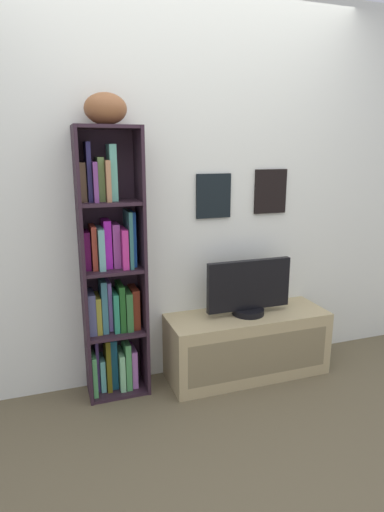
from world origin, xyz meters
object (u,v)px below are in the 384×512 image
Objects in this scene: bookshelf at (111,278)px; tv_stand at (247,344)px; football at (105,109)px; television at (249,289)px.

tv_stand is at bearing -6.46° from bookshelf.
tv_stand is (0.90, -0.08, -1.56)m from football.
bookshelf reaches higher than television.
television is (0.91, -0.10, -0.14)m from bookshelf.
bookshelf reaches higher than tv_stand.
television reaches higher than tv_stand.
bookshelf is at bearing 109.84° from football.
television is (0.90, -0.07, -1.15)m from football.
football is 1.80m from tv_stand.
bookshelf is 1.51× the size of tv_stand.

